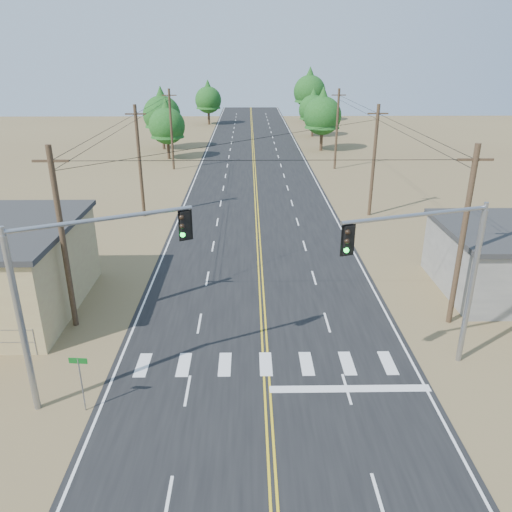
{
  "coord_description": "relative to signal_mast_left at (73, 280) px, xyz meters",
  "views": [
    {
      "loc": [
        -0.8,
        -12.53,
        14.15
      ],
      "look_at": [
        -0.39,
        13.45,
        3.5
      ],
      "focal_mm": 35.0,
      "sensor_mm": 36.0,
      "label": 1
    }
  ],
  "objects": [
    {
      "name": "tree_right_near",
      "position": [
        18.39,
        59.12,
        0.19
      ],
      "size": [
        5.69,
        5.69,
        9.49
      ],
      "color": "#3F2D1E",
      "rests_on": "ground"
    },
    {
      "name": "tree_left_near",
      "position": [
        -4.17,
        52.95,
        -0.49
      ],
      "size": [
        5.02,
        5.02,
        8.36
      ],
      "color": "#3F2D1E",
      "rests_on": "ground"
    },
    {
      "name": "ground",
      "position": [
        7.92,
        -5.85,
        -5.61
      ],
      "size": [
        220.0,
        220.0,
        0.0
      ],
      "primitive_type": "plane",
      "color": "olive",
      "rests_on": "ground"
    },
    {
      "name": "street_sign",
      "position": [
        0.12,
        -1.08,
        -3.86
      ],
      "size": [
        0.78,
        0.1,
        2.61
      ],
      "rotation": [
        0.0,
        0.0,
        -0.09
      ],
      "color": "gray",
      "rests_on": "ground"
    },
    {
      "name": "utility_pole_left_near",
      "position": [
        -2.58,
        6.15,
        -0.49
      ],
      "size": [
        1.8,
        0.3,
        10.0
      ],
      "color": "#4C3826",
      "rests_on": "ground"
    },
    {
      "name": "utility_pole_right_far",
      "position": [
        18.42,
        46.15,
        -0.49
      ],
      "size": [
        1.8,
        0.3,
        10.0
      ],
      "color": "#4C3826",
      "rests_on": "ground"
    },
    {
      "name": "utility_pole_left_mid",
      "position": [
        -2.58,
        26.15,
        -0.49
      ],
      "size": [
        1.8,
        0.3,
        10.0
      ],
      "color": "#4C3826",
      "rests_on": "ground"
    },
    {
      "name": "tree_right_mid",
      "position": [
        18.7,
        72.99,
        -0.41
      ],
      "size": [
        5.1,
        5.1,
        8.49
      ],
      "color": "#3F2D1E",
      "rests_on": "ground"
    },
    {
      "name": "signal_mast_right",
      "position": [
        15.5,
        1.75,
        -0.1
      ],
      "size": [
        6.85,
        2.43,
        8.1
      ],
      "rotation": [
        0.0,
        0.0,
        0.3
      ],
      "color": "gray",
      "rests_on": "ground"
    },
    {
      "name": "utility_pole_right_near",
      "position": [
        18.42,
        6.15,
        -0.49
      ],
      "size": [
        1.8,
        0.3,
        10.0
      ],
      "color": "#4C3826",
      "rests_on": "ground"
    },
    {
      "name": "road",
      "position": [
        7.92,
        24.15,
        -5.6
      ],
      "size": [
        15.0,
        200.0,
        0.02
      ],
      "primitive_type": "cube",
      "color": "black",
      "rests_on": "ground"
    },
    {
      "name": "utility_pole_left_far",
      "position": [
        -2.58,
        46.15,
        -0.49
      ],
      "size": [
        1.8,
        0.3,
        10.0
      ],
      "color": "#4C3826",
      "rests_on": "ground"
    },
    {
      "name": "signal_mast_left",
      "position": [
        0.0,
        0.0,
        0.0
      ],
      "size": [
        6.82,
        3.31,
        8.22
      ],
      "rotation": [
        0.0,
        0.0,
        0.43
      ],
      "color": "gray",
      "rests_on": "ground"
    },
    {
      "name": "utility_pole_right_mid",
      "position": [
        18.42,
        26.15,
        -0.49
      ],
      "size": [
        1.8,
        0.3,
        10.0
      ],
      "color": "#4C3826",
      "rests_on": "ground"
    },
    {
      "name": "tree_left_mid",
      "position": [
        -6.08,
        60.75,
        0.21
      ],
      "size": [
        5.7,
        5.7,
        9.5
      ],
      "color": "#3F2D1E",
      "rests_on": "ground"
    },
    {
      "name": "tree_right_far",
      "position": [
        20.42,
        94.02,
        1.36
      ],
      "size": [
        6.83,
        6.83,
        11.38
      ],
      "color": "#3F2D1E",
      "rests_on": "ground"
    },
    {
      "name": "tree_left_far",
      "position": [
        -1.08,
        89.47,
        -0.11
      ],
      "size": [
        5.4,
        5.4,
        8.99
      ],
      "color": "#3F2D1E",
      "rests_on": "ground"
    }
  ]
}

